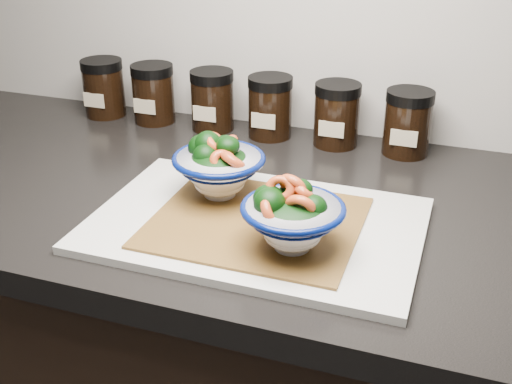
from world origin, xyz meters
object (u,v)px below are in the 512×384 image
(spice_jar_a, at_px, (104,88))
(spice_jar_f, at_px, (408,123))
(cutting_board, at_px, (256,225))
(spice_jar_c, at_px, (212,100))
(spice_jar_d, at_px, (270,107))
(bowl_right, at_px, (292,217))
(bowl_left, at_px, (218,167))
(spice_jar_e, at_px, (337,114))
(spice_jar_b, at_px, (153,93))

(spice_jar_a, bearing_deg, spice_jar_f, 0.00)
(cutting_board, bearing_deg, spice_jar_a, 142.54)
(spice_jar_c, bearing_deg, spice_jar_f, 0.00)
(cutting_board, distance_m, spice_jar_a, 0.56)
(spice_jar_d, bearing_deg, spice_jar_c, 180.00)
(spice_jar_c, relative_size, spice_jar_f, 1.00)
(bowl_right, relative_size, spice_jar_c, 1.17)
(bowl_left, height_order, spice_jar_d, bowl_left)
(bowl_left, xyz_separation_m, spice_jar_a, (-0.36, 0.28, -0.00))
(cutting_board, relative_size, bowl_left, 3.30)
(cutting_board, relative_size, spice_jar_c, 3.98)
(spice_jar_a, distance_m, spice_jar_e, 0.47)
(bowl_left, height_order, spice_jar_a, bowl_left)
(spice_jar_a, relative_size, spice_jar_b, 1.00)
(bowl_left, bearing_deg, spice_jar_a, 142.01)
(spice_jar_c, bearing_deg, spice_jar_e, 0.00)
(bowl_left, xyz_separation_m, spice_jar_b, (-0.25, 0.28, -0.00))
(spice_jar_d, bearing_deg, spice_jar_b, 180.00)
(bowl_left, relative_size, spice_jar_b, 1.21)
(spice_jar_c, bearing_deg, spice_jar_b, 180.00)
(spice_jar_c, distance_m, spice_jar_d, 0.11)
(bowl_right, relative_size, spice_jar_a, 1.17)
(spice_jar_d, xyz_separation_m, spice_jar_e, (0.12, 0.00, 0.00))
(spice_jar_a, xyz_separation_m, spice_jar_c, (0.23, 0.00, 0.00))
(bowl_left, height_order, spice_jar_b, bowl_left)
(cutting_board, xyz_separation_m, spice_jar_e, (0.03, 0.34, 0.05))
(spice_jar_c, bearing_deg, spice_jar_d, 0.00)
(spice_jar_e, bearing_deg, spice_jar_d, 180.00)
(spice_jar_a, xyz_separation_m, spice_jar_f, (0.60, 0.00, 0.00))
(spice_jar_c, xyz_separation_m, spice_jar_f, (0.36, 0.00, 0.00))
(spice_jar_b, xyz_separation_m, spice_jar_f, (0.49, 0.00, 0.00))
(bowl_right, height_order, spice_jar_e, bowl_right)
(spice_jar_f, bearing_deg, spice_jar_d, 180.00)
(cutting_board, relative_size, spice_jar_a, 3.98)
(spice_jar_d, height_order, spice_jar_e, same)
(spice_jar_a, relative_size, spice_jar_e, 1.00)
(spice_jar_a, relative_size, spice_jar_c, 1.00)
(spice_jar_c, bearing_deg, bowl_right, -55.26)
(cutting_board, bearing_deg, spice_jar_f, 64.86)
(spice_jar_d, relative_size, spice_jar_f, 1.00)
(cutting_board, relative_size, spice_jar_e, 3.98)
(spice_jar_a, bearing_deg, bowl_left, -37.99)
(spice_jar_d, bearing_deg, spice_jar_e, 0.00)
(spice_jar_b, distance_m, spice_jar_c, 0.12)
(spice_jar_a, distance_m, spice_jar_c, 0.23)
(cutting_board, distance_m, spice_jar_c, 0.40)
(bowl_right, xyz_separation_m, spice_jar_d, (-0.16, 0.39, -0.00))
(spice_jar_a, distance_m, spice_jar_b, 0.11)
(spice_jar_f, bearing_deg, spice_jar_b, 180.00)
(spice_jar_e, bearing_deg, bowl_left, -111.31)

